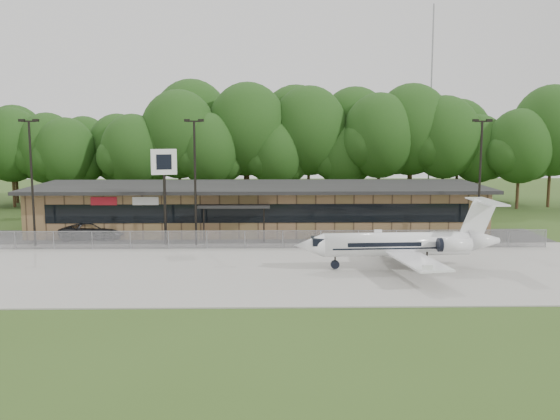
{
  "coord_description": "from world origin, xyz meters",
  "views": [
    {
      "loc": [
        0.81,
        -33.43,
        9.82
      ],
      "look_at": [
        1.72,
        12.0,
        3.55
      ],
      "focal_mm": 40.0,
      "sensor_mm": 36.0,
      "label": 1
    }
  ],
  "objects_px": {
    "terminal": "(259,207)",
    "business_jet": "(404,245)",
    "suv": "(93,231)",
    "pole_sign": "(164,172)"
  },
  "relations": [
    {
      "from": "terminal",
      "to": "pole_sign",
      "type": "height_order",
      "value": "pole_sign"
    },
    {
      "from": "business_jet",
      "to": "suv",
      "type": "distance_m",
      "value": 26.9
    },
    {
      "from": "business_jet",
      "to": "suv",
      "type": "bearing_deg",
      "value": 151.02
    },
    {
      "from": "suv",
      "to": "pole_sign",
      "type": "relative_size",
      "value": 0.71
    },
    {
      "from": "terminal",
      "to": "pole_sign",
      "type": "distance_m",
      "value": 11.05
    },
    {
      "from": "terminal",
      "to": "business_jet",
      "type": "relative_size",
      "value": 2.89
    },
    {
      "from": "terminal",
      "to": "suv",
      "type": "height_order",
      "value": "terminal"
    },
    {
      "from": "terminal",
      "to": "suv",
      "type": "relative_size",
      "value": 7.4
    },
    {
      "from": "terminal",
      "to": "business_jet",
      "type": "height_order",
      "value": "business_jet"
    },
    {
      "from": "business_jet",
      "to": "suv",
      "type": "height_order",
      "value": "business_jet"
    }
  ]
}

